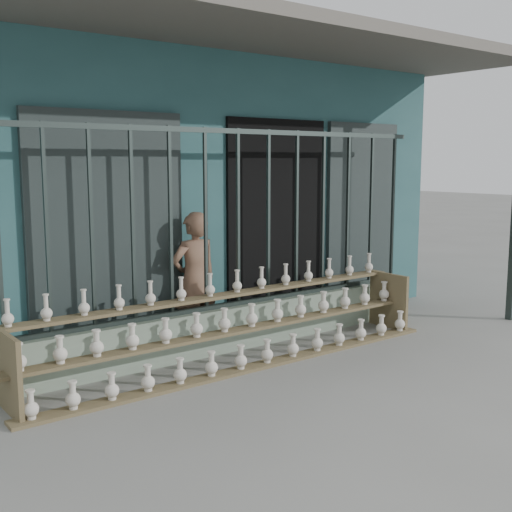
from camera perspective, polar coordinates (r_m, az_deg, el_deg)
ground at (r=5.81m, az=6.10°, el=-10.98°), size 60.00×60.00×0.00m
workshop_building at (r=9.03m, az=-12.56°, el=6.31°), size 7.40×6.60×3.21m
parapet_wall at (r=6.70m, az=-1.56°, el=-6.26°), size 5.00×0.20×0.45m
security_fence at (r=6.51m, az=-1.60°, el=3.35°), size 5.00×0.04×1.80m
shelf_rack at (r=6.18m, az=-1.49°, el=-6.21°), size 4.50×0.68×0.85m
elderly_woman at (r=6.63m, az=-5.50°, el=-2.18°), size 0.52×0.34×1.42m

